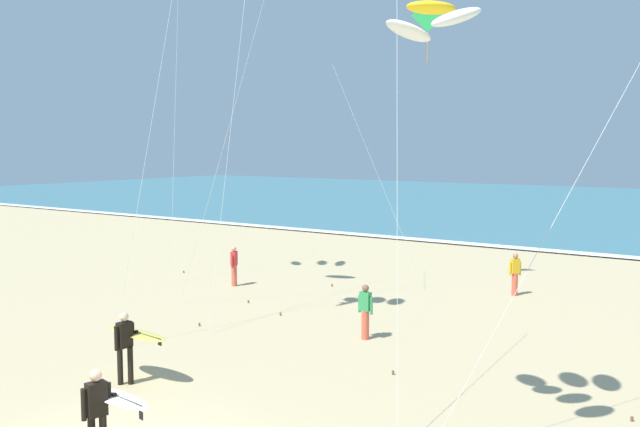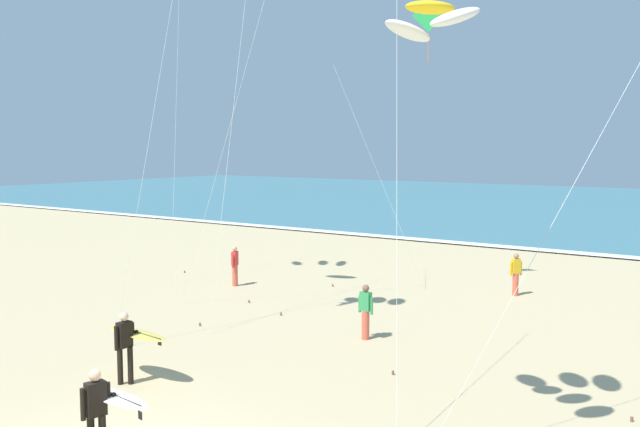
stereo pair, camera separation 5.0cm
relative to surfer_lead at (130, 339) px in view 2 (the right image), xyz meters
name	(u,v)px [view 2 (the right image)]	position (x,y,z in m)	size (l,w,h in m)	color
shoreline_foam	(569,252)	(2.95, 25.94, -0.96)	(160.00, 1.08, 0.01)	white
surfer_lead	(130,339)	(0.00, 0.00, 0.00)	(1.93, 0.96, 1.71)	black
surfer_trailing	(105,404)	(2.93, -3.00, 0.00)	(2.21, 1.11, 1.71)	black
kite_diamond_emerald_high	(425,26)	(0.80, 13.44, 8.91)	(3.86, 1.81, 10.98)	green
kite_arc_golden_outer	(431,20)	(7.59, 0.04, 6.53)	(3.66, 5.10, 7.87)	white
bystander_red_top	(235,266)	(-5.60, 9.87, -0.23)	(0.28, 0.48, 1.59)	#D8593F
bystander_yellow_top	(516,274)	(4.13, 14.48, -0.23)	(0.34, 0.41, 1.59)	#D8593F
bystander_green_top	(366,311)	(2.62, 6.27, -0.23)	(0.50, 0.22, 1.59)	#D8593F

